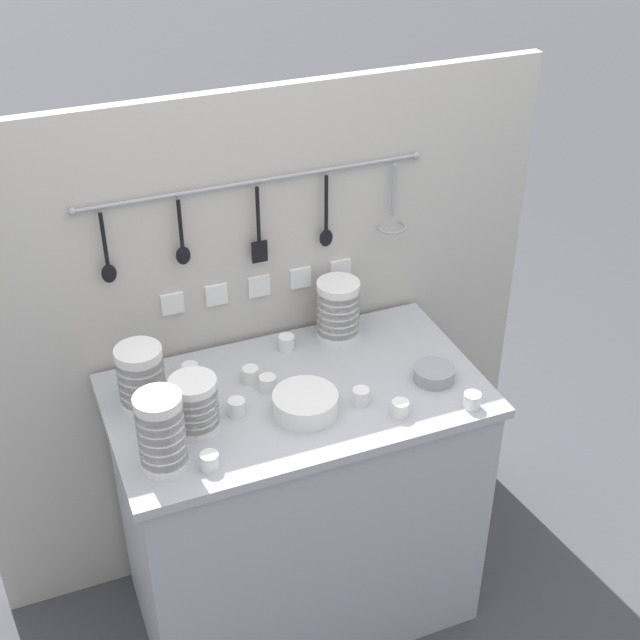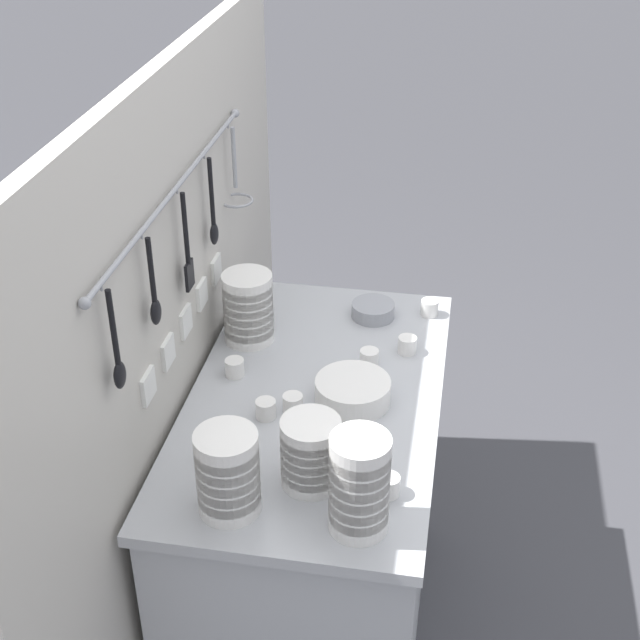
{
  "view_description": "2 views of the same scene",
  "coord_description": "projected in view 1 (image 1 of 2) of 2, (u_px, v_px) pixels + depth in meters",
  "views": [
    {
      "loc": [
        -0.72,
        -1.98,
        2.55
      ],
      "look_at": [
        0.07,
        -0.01,
        1.17
      ],
      "focal_mm": 50.0,
      "sensor_mm": 36.0,
      "label": 1
    },
    {
      "loc": [
        -1.8,
        -0.33,
        2.28
      ],
      "look_at": [
        0.0,
        -0.01,
        1.15
      ],
      "focal_mm": 50.0,
      "sensor_mm": 36.0,
      "label": 2
    }
  ],
  "objects": [
    {
      "name": "cup_by_caddy",
      "position": [
        237.0,
        407.0,
        2.56
      ],
      "size": [
        0.05,
        0.05,
        0.05
      ],
      "color": "white",
      "rests_on": "counter"
    },
    {
      "name": "counter",
      "position": [
        299.0,
        504.0,
        2.91
      ],
      "size": [
        1.12,
        0.64,
        0.93
      ],
      "color": "#ADAFB5",
      "rests_on": "ground"
    },
    {
      "name": "cup_front_left",
      "position": [
        400.0,
        408.0,
        2.55
      ],
      "size": [
        0.05,
        0.05,
        0.05
      ],
      "color": "white",
      "rests_on": "counter"
    },
    {
      "name": "cup_front_right",
      "position": [
        361.0,
        396.0,
        2.6
      ],
      "size": [
        0.05,
        0.05,
        0.05
      ],
      "color": "white",
      "rests_on": "counter"
    },
    {
      "name": "steel_mixing_bowl",
      "position": [
        434.0,
        374.0,
        2.7
      ],
      "size": [
        0.13,
        0.13,
        0.04
      ],
      "color": "#93969E",
      "rests_on": "counter"
    },
    {
      "name": "ground_plane",
      "position": [
        300.0,
        599.0,
        3.16
      ],
      "size": [
        20.0,
        20.0,
        0.0
      ],
      "primitive_type": "plane",
      "color": "#424247"
    },
    {
      "name": "back_wall",
      "position": [
        259.0,
        344.0,
        2.96
      ],
      "size": [
        1.92,
        0.11,
        1.74
      ],
      "color": "#BCB7AD",
      "rests_on": "ground"
    },
    {
      "name": "bowl_stack_wide_centre",
      "position": [
        141.0,
        378.0,
        2.55
      ],
      "size": [
        0.14,
        0.14,
        0.2
      ],
      "color": "white",
      "rests_on": "counter"
    },
    {
      "name": "bowl_stack_nested_right",
      "position": [
        161.0,
        432.0,
        2.32
      ],
      "size": [
        0.13,
        0.13,
        0.23
      ],
      "color": "white",
      "rests_on": "counter"
    },
    {
      "name": "bowl_stack_tall_left",
      "position": [
        194.0,
        404.0,
        2.47
      ],
      "size": [
        0.13,
        0.13,
        0.17
      ],
      "color": "white",
      "rests_on": "counter"
    },
    {
      "name": "cup_mid_row",
      "position": [
        268.0,
        383.0,
        2.65
      ],
      "size": [
        0.05,
        0.05,
        0.05
      ],
      "color": "white",
      "rests_on": "counter"
    },
    {
      "name": "cup_back_right",
      "position": [
        210.0,
        461.0,
        2.37
      ],
      "size": [
        0.05,
        0.05,
        0.05
      ],
      "color": "white",
      "rests_on": "counter"
    },
    {
      "name": "plate_stack",
      "position": [
        305.0,
        403.0,
        2.56
      ],
      "size": [
        0.19,
        0.19,
        0.06
      ],
      "color": "white",
      "rests_on": "counter"
    },
    {
      "name": "cup_back_left",
      "position": [
        251.0,
        375.0,
        2.69
      ],
      "size": [
        0.05,
        0.05,
        0.05
      ],
      "color": "white",
      "rests_on": "counter"
    },
    {
      "name": "cup_edge_near",
      "position": [
        287.0,
        342.0,
        2.83
      ],
      "size": [
        0.05,
        0.05,
        0.05
      ],
      "color": "white",
      "rests_on": "counter"
    },
    {
      "name": "cup_beside_plates",
      "position": [
        190.0,
        371.0,
        2.7
      ],
      "size": [
        0.05,
        0.05,
        0.05
      ],
      "color": "white",
      "rests_on": "counter"
    },
    {
      "name": "cup_edge_far",
      "position": [
        472.0,
        401.0,
        2.58
      ],
      "size": [
        0.05,
        0.05,
        0.05
      ],
      "color": "white",
      "rests_on": "counter"
    },
    {
      "name": "bowl_stack_short_front",
      "position": [
        338.0,
        310.0,
        2.85
      ],
      "size": [
        0.14,
        0.14,
        0.2
      ],
      "color": "white",
      "rests_on": "counter"
    }
  ]
}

